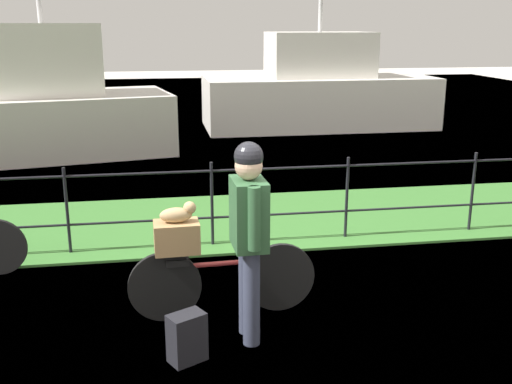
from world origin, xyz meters
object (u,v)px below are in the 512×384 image
at_px(moored_boat_near, 318,92).
at_px(cyclist_person, 249,225).
at_px(wooden_crate, 177,237).
at_px(moored_boat_mid, 49,108).
at_px(backpack_on_paving, 187,338).
at_px(bicycle_main, 221,280).
at_px(terrier_dog, 179,214).

bearing_deg(moored_boat_near, cyclist_person, -107.92).
relative_size(cyclist_person, moored_boat_near, 0.29).
relative_size(wooden_crate, moored_boat_near, 0.07).
height_order(moored_boat_near, moored_boat_mid, moored_boat_mid).
height_order(cyclist_person, moored_boat_mid, moored_boat_mid).
distance_m(wooden_crate, moored_boat_mid, 7.83).
relative_size(moored_boat_near, moored_boat_mid, 1.14).
bearing_deg(cyclist_person, moored_boat_near, 72.08).
bearing_deg(wooden_crate, backpack_on_paving, -87.27).
distance_m(cyclist_person, moored_boat_near, 10.93).
relative_size(bicycle_main, cyclist_person, 1.01).
xyz_separation_m(bicycle_main, wooden_crate, (-0.38, -0.01, 0.44)).
height_order(cyclist_person, backpack_on_paving, cyclist_person).
xyz_separation_m(bicycle_main, moored_boat_near, (3.55, 9.95, 0.54)).
xyz_separation_m(cyclist_person, moored_boat_mid, (-2.82, 7.92, -0.07)).
bearing_deg(terrier_dog, moored_boat_near, 68.61).
bearing_deg(bicycle_main, wooden_crate, -177.92).
bearing_deg(moored_boat_near, backpack_on_paving, -110.04).
bearing_deg(terrier_dog, bicycle_main, 2.08).
distance_m(terrier_dog, cyclist_person, 0.69).
height_order(bicycle_main, moored_boat_mid, moored_boat_mid).
relative_size(terrier_dog, backpack_on_paving, 0.79).
xyz_separation_m(terrier_dog, moored_boat_mid, (-2.28, 7.49, -0.06)).
height_order(wooden_crate, moored_boat_near, moored_boat_near).
distance_m(wooden_crate, cyclist_person, 0.75).
xyz_separation_m(wooden_crate, moored_boat_near, (3.93, 9.97, 0.10)).
height_order(terrier_dog, backpack_on_paving, terrier_dog).
height_order(bicycle_main, moored_boat_near, moored_boat_near).
distance_m(cyclist_person, moored_boat_mid, 8.41).
xyz_separation_m(terrier_dog, moored_boat_near, (3.90, 9.96, -0.11)).
bearing_deg(bicycle_main, moored_boat_mid, 109.43).
bearing_deg(wooden_crate, bicycle_main, 2.08).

